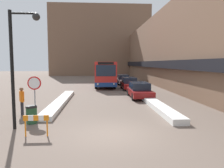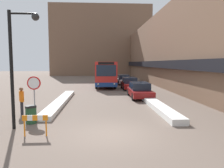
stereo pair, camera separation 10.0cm
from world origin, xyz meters
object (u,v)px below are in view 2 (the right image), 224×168
Objects in this scene: street_lamp at (18,55)px; pedestrian at (22,98)px; parked_car_back at (123,79)px; stop_sign at (34,88)px; parked_car_middle at (130,83)px; construction_barricade at (35,121)px; city_bus at (105,73)px; trash_bin at (31,114)px; parked_car_front at (140,90)px.

street_lamp is 3.90m from pedestrian.
stop_sign is at bearing -109.63° from parked_car_back.
parked_car_middle reaches higher than construction_barricade.
city_bus is at bearing 76.77° from street_lamp.
parked_car_back is (2.91, 2.67, -1.09)m from city_bus.
city_bus is 18.66m from stop_sign.
street_lamp is at bearing -11.00° from pedestrian.
parked_car_middle is 17.83m from street_lamp.
city_bus is at bearing 133.38° from pedestrian.
city_bus is 5.10m from parked_car_middle.
construction_barricade is at bearing -105.34° from parked_car_back.
parked_car_back is (-0.00, 6.72, -0.01)m from parked_car_middle.
trash_bin is at bearing -86.51° from stop_sign.
city_bus reaches higher than parked_car_middle.
parked_car_middle is 2.65× the size of pedestrian.
city_bus is at bearing 125.68° from parked_car_middle.
city_bus is 20.55m from street_lamp.
stop_sign is at bearing 84.38° from street_lamp.
parked_car_front is 12.23m from construction_barricade.
construction_barricade is (1.96, -4.03, -0.37)m from pedestrian.
pedestrian reaches higher than parked_car_back.
stop_sign is 1.57m from trash_bin.
street_lamp is (-0.18, -1.82, 1.77)m from stop_sign.
parked_car_back is 0.86× the size of street_lamp.
parked_car_front is 6.73m from parked_car_middle.
parked_car_middle is 15.93m from stop_sign.
pedestrian is at bearing -123.06° from parked_car_middle.
stop_sign reaches higher than parked_car_back.
parked_car_front is at bearing -90.00° from parked_car_back.
pedestrian is 1.58× the size of construction_barricade.
city_bus is 2.37× the size of parked_car_middle.
pedestrian is at bearing -108.09° from city_bus.
city_bus is at bearing -137.40° from parked_car_back.
construction_barricade is at bearing -99.73° from city_bus.
construction_barricade is at bearing -68.67° from trash_bin.
city_bus is at bearing 105.10° from parked_car_front.
parked_car_back is at bearing 128.22° from pedestrian.
city_bus is 11.21m from parked_car_front.
city_bus is 11.43× the size of trash_bin.
parked_car_front reaches higher than trash_bin.
city_bus is 1.92× the size of street_lamp.
parked_car_middle is at bearing 118.41° from pedestrian.
trash_bin is 2.30m from construction_barricade.
construction_barricade is at bearing -73.58° from stop_sign.
parked_car_back is 5.14× the size of trash_bin.
parked_car_middle is at bearing -54.32° from city_bus.
street_lamp reaches higher than parked_car_front.
city_bus reaches higher than construction_barricade.
parked_car_middle is 6.72m from parked_car_back.
construction_barricade is (0.89, -3.01, -1.12)m from stop_sign.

